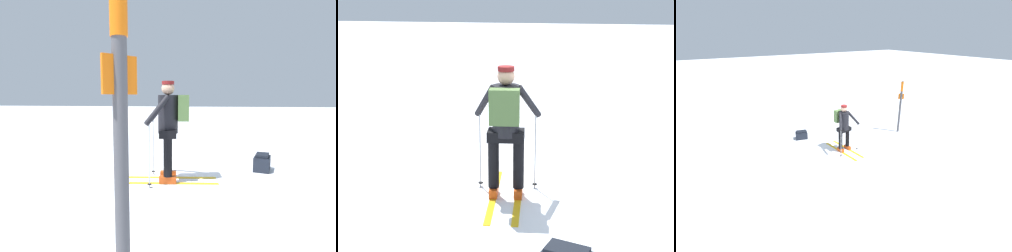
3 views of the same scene
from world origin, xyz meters
TOP-DOWN VIEW (x-y plane):
  - ground_plane at (0.00, 0.00)m, footprint 80.00×80.00m
  - skier at (-0.79, -0.53)m, footprint 0.95×1.83m
  - dropped_backpack at (0.17, -2.32)m, footprint 0.55×0.43m
  - trail_marker at (-3.81, -0.66)m, footprint 0.20×0.18m

SIDE VIEW (x-z plane):
  - ground_plane at x=0.00m, z-range 0.00..0.00m
  - dropped_backpack at x=0.17m, z-range -0.01..0.34m
  - skier at x=-0.79m, z-range 0.16..1.95m
  - trail_marker at x=-3.81m, z-range 0.20..2.47m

